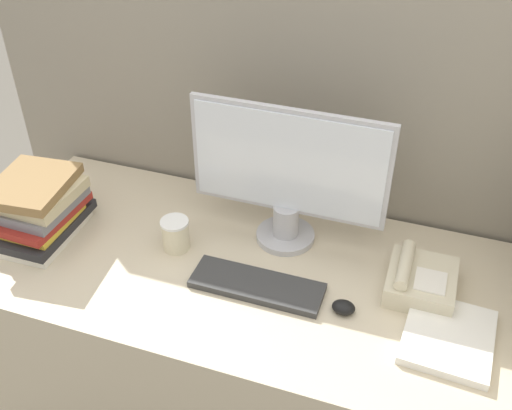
{
  "coord_description": "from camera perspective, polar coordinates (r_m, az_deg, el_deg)",
  "views": [
    {
      "loc": [
        0.48,
        -0.84,
        1.9
      ],
      "look_at": [
        0.05,
        0.41,
        0.93
      ],
      "focal_mm": 42.0,
      "sensor_mm": 36.0,
      "label": 1
    }
  ],
  "objects": [
    {
      "name": "coffee_cup",
      "position": [
        1.8,
        -7.67,
        -2.78
      ],
      "size": [
        0.08,
        0.08,
        0.1
      ],
      "color": "beige",
      "rests_on": "desk"
    },
    {
      "name": "book_stack",
      "position": [
        1.93,
        -20.08,
        -0.26
      ],
      "size": [
        0.25,
        0.3,
        0.2
      ],
      "color": "silver",
      "rests_on": "desk"
    },
    {
      "name": "mouse",
      "position": [
        1.63,
        8.33,
        -9.62
      ],
      "size": [
        0.06,
        0.05,
        0.03
      ],
      "color": "black",
      "rests_on": "desk"
    },
    {
      "name": "paper_pile",
      "position": [
        1.63,
        17.84,
        -11.85
      ],
      "size": [
        0.23,
        0.27,
        0.02
      ],
      "color": "white",
      "rests_on": "desk"
    },
    {
      "name": "cubicle_panel_rear",
      "position": [
        2.05,
        2.04,
        1.99
      ],
      "size": [
        1.98,
        0.04,
        1.49
      ],
      "color": "gray",
      "rests_on": "ground_plane"
    },
    {
      "name": "keyboard",
      "position": [
        1.68,
        0.1,
        -7.66
      ],
      "size": [
        0.37,
        0.12,
        0.02
      ],
      "color": "#333333",
      "rests_on": "desk"
    },
    {
      "name": "monitor",
      "position": [
        1.73,
        3.04,
        2.63
      ],
      "size": [
        0.58,
        0.18,
        0.44
      ],
      "color": "#B7B7BC",
      "rests_on": "desk"
    },
    {
      "name": "desk_telephone",
      "position": [
        1.72,
        15.32,
        -6.94
      ],
      "size": [
        0.18,
        0.2,
        0.1
      ],
      "color": "beige",
      "rests_on": "desk"
    },
    {
      "name": "desk",
      "position": [
        2.02,
        -1.75,
        -13.35
      ],
      "size": [
        1.58,
        0.74,
        0.72
      ],
      "color": "beige",
      "rests_on": "ground_plane"
    }
  ]
}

